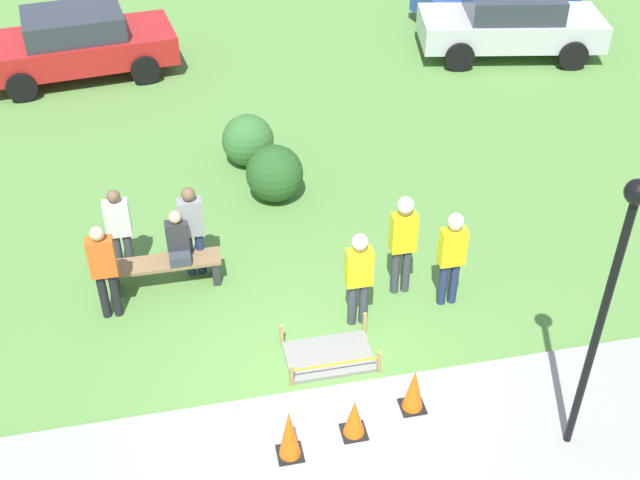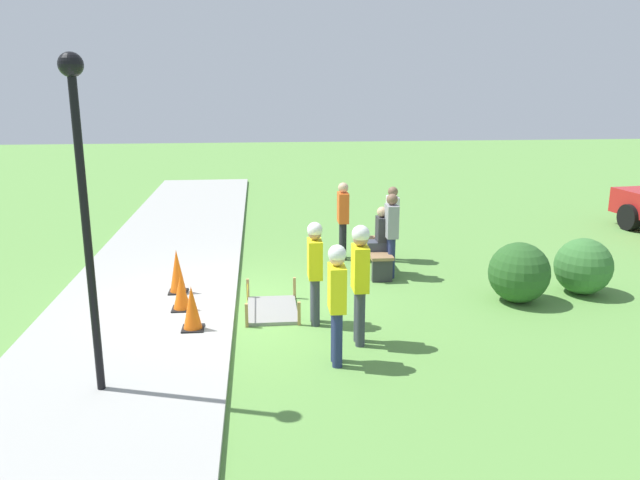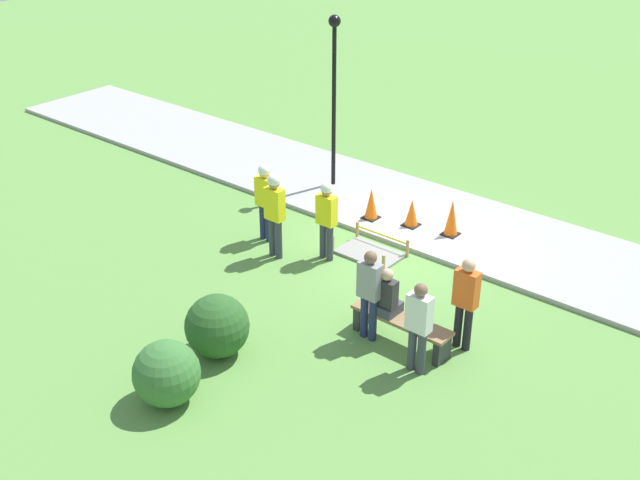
% 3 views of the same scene
% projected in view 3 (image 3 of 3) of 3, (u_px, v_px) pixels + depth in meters
% --- Properties ---
extents(ground_plane, '(60.00, 60.00, 0.00)m').
position_uv_depth(ground_plane, '(400.00, 249.00, 16.79)').
color(ground_plane, '#5B8E42').
extents(sidewalk, '(28.00, 3.19, 0.10)m').
position_uv_depth(sidewalk, '(441.00, 220.00, 17.86)').
color(sidewalk, '#9E9E99').
rests_on(sidewalk, ground_plane).
extents(wet_concrete_patch, '(1.34, 0.89, 0.39)m').
position_uv_depth(wet_concrete_patch, '(370.00, 253.00, 16.53)').
color(wet_concrete_patch, gray).
rests_on(wet_concrete_patch, ground_plane).
extents(traffic_cone_near_patch, '(0.34, 0.34, 0.80)m').
position_uv_depth(traffic_cone_near_patch, '(452.00, 218.00, 16.96)').
color(traffic_cone_near_patch, black).
rests_on(traffic_cone_near_patch, sidewalk).
extents(traffic_cone_far_patch, '(0.34, 0.34, 0.61)m').
position_uv_depth(traffic_cone_far_patch, '(412.00, 213.00, 17.39)').
color(traffic_cone_far_patch, black).
rests_on(traffic_cone_far_patch, sidewalk).
extents(traffic_cone_sidewalk_edge, '(0.34, 0.34, 0.71)m').
position_uv_depth(traffic_cone_sidewalk_edge, '(371.00, 204.00, 17.70)').
color(traffic_cone_sidewalk_edge, black).
rests_on(traffic_cone_sidewalk_edge, sidewalk).
extents(park_bench, '(1.84, 0.44, 0.50)m').
position_uv_depth(park_bench, '(401.00, 325.00, 13.60)').
color(park_bench, '#2D2D33').
rests_on(park_bench, ground_plane).
extents(person_seated_on_bench, '(0.36, 0.44, 0.89)m').
position_uv_depth(person_seated_on_bench, '(387.00, 296.00, 13.49)').
color(person_seated_on_bench, '#383D47').
rests_on(person_seated_on_bench, park_bench).
extents(worker_supervisor, '(0.40, 0.24, 1.70)m').
position_uv_depth(worker_supervisor, '(327.00, 214.00, 15.95)').
color(worker_supervisor, '#383D47').
rests_on(worker_supervisor, ground_plane).
extents(worker_assistant, '(0.40, 0.25, 1.73)m').
position_uv_depth(worker_assistant, '(265.00, 196.00, 16.69)').
color(worker_assistant, navy).
rests_on(worker_assistant, ground_plane).
extents(worker_trainee, '(0.40, 0.26, 1.83)m').
position_uv_depth(worker_trainee, '(275.00, 208.00, 15.99)').
color(worker_trainee, '#383D47').
rests_on(worker_trainee, ground_plane).
extents(bystander_in_orange_shirt, '(0.40, 0.22, 1.71)m').
position_uv_depth(bystander_in_orange_shirt, '(466.00, 298.00, 13.20)').
color(bystander_in_orange_shirt, black).
rests_on(bystander_in_orange_shirt, ground_plane).
extents(bystander_in_gray_shirt, '(0.40, 0.22, 1.64)m').
position_uv_depth(bystander_in_gray_shirt, '(419.00, 323.00, 12.64)').
color(bystander_in_gray_shirt, '#383D47').
rests_on(bystander_in_gray_shirt, ground_plane).
extents(bystander_in_white_shirt, '(0.40, 0.22, 1.70)m').
position_uv_depth(bystander_in_white_shirt, '(369.00, 290.00, 13.46)').
color(bystander_in_white_shirt, navy).
rests_on(bystander_in_white_shirt, ground_plane).
extents(lamppost_near, '(0.28, 0.28, 4.06)m').
position_uv_depth(lamppost_near, '(334.00, 78.00, 18.32)').
color(lamppost_near, black).
rests_on(lamppost_near, sidewalk).
extents(shrub_rounded_near, '(1.05, 1.05, 1.05)m').
position_uv_depth(shrub_rounded_near, '(167.00, 373.00, 12.14)').
color(shrub_rounded_near, '#387033').
rests_on(shrub_rounded_near, ground_plane).
extents(shrub_rounded_mid, '(1.08, 1.08, 1.08)m').
position_uv_depth(shrub_rounded_mid, '(217.00, 326.00, 13.25)').
color(shrub_rounded_mid, '#285623').
rests_on(shrub_rounded_mid, ground_plane).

